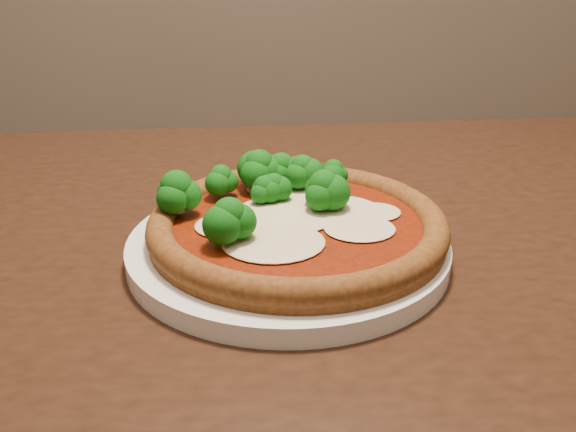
{
  "coord_description": "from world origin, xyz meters",
  "views": [
    {
      "loc": [
        0.0,
        -0.46,
        1.02
      ],
      "look_at": [
        0.04,
        0.06,
        0.79
      ],
      "focal_mm": 40.0,
      "sensor_mm": 36.0,
      "label": 1
    }
  ],
  "objects": [
    {
      "name": "plate",
      "position": [
        0.04,
        0.06,
        0.76
      ],
      "size": [
        0.29,
        0.29,
        0.02
      ],
      "primitive_type": "cylinder",
      "color": "white",
      "rests_on": "dining_table"
    },
    {
      "name": "dining_table",
      "position": [
        0.07,
        0.13,
        0.64
      ],
      "size": [
        1.24,
        0.76,
        0.75
      ],
      "rotation": [
        0.0,
        0.0,
        0.03
      ],
      "color": "black",
      "rests_on": "floor"
    },
    {
      "name": "pizza",
      "position": [
        0.04,
        0.07,
        0.78
      ],
      "size": [
        0.27,
        0.27,
        0.06
      ],
      "rotation": [
        0.0,
        0.0,
        0.04
      ],
      "color": "brown",
      "rests_on": "plate"
    }
  ]
}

